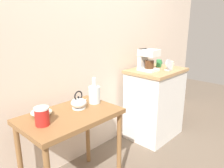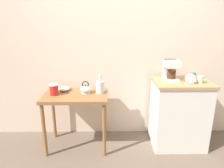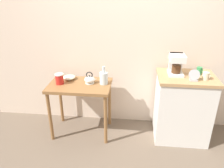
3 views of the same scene
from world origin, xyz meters
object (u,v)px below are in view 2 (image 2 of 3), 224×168
(coffee_maker, at_px, (171,69))
(mug_tall_green, at_px, (193,76))
(teakettle, at_px, (86,89))
(bowl_stoneware, at_px, (64,89))
(mug_small_cream, at_px, (200,79))
(glass_carafe_vase, at_px, (100,87))
(canister_enamel, at_px, (54,90))
(table_clock, at_px, (190,79))

(coffee_maker, relative_size, mug_tall_green, 2.70)
(coffee_maker, bearing_deg, teakettle, -177.77)
(bowl_stoneware, height_order, mug_small_cream, mug_small_cream)
(bowl_stoneware, height_order, coffee_maker, coffee_maker)
(glass_carafe_vase, bearing_deg, bowl_stoneware, 169.10)
(glass_carafe_vase, height_order, coffee_maker, coffee_maker)
(canister_enamel, bearing_deg, teakettle, 8.80)
(coffee_maker, xyz_separation_m, table_clock, (0.18, -0.20, -0.08))
(coffee_maker, distance_m, table_clock, 0.28)
(teakettle, height_order, glass_carafe_vase, glass_carafe_vase)
(canister_enamel, bearing_deg, mug_tall_green, 3.71)
(canister_enamel, height_order, mug_small_cream, mug_small_cream)
(bowl_stoneware, bearing_deg, table_clock, -8.98)
(teakettle, distance_m, mug_tall_green, 1.40)
(coffee_maker, bearing_deg, canister_enamel, -176.03)
(canister_enamel, distance_m, mug_tall_green, 1.79)
(mug_small_cream, bearing_deg, bowl_stoneware, 173.70)
(glass_carafe_vase, relative_size, mug_small_cream, 2.75)
(bowl_stoneware, relative_size, table_clock, 1.24)
(bowl_stoneware, height_order, glass_carafe_vase, glass_carafe_vase)
(glass_carafe_vase, distance_m, canister_enamel, 0.58)
(teakettle, height_order, table_clock, table_clock)
(table_clock, bearing_deg, coffee_maker, 132.99)
(bowl_stoneware, distance_m, glass_carafe_vase, 0.51)
(mug_tall_green, bearing_deg, glass_carafe_vase, -177.48)
(canister_enamel, distance_m, table_clock, 1.68)
(bowl_stoneware, xyz_separation_m, table_clock, (1.59, -0.25, 0.19))
(coffee_maker, bearing_deg, glass_carafe_vase, -177.45)
(teakettle, bearing_deg, mug_small_cream, -3.77)
(coffee_maker, distance_m, mug_small_cream, 0.37)
(glass_carafe_vase, height_order, table_clock, table_clock)
(teakettle, xyz_separation_m, coffee_maker, (1.10, 0.04, 0.25))
(teakettle, relative_size, coffee_maker, 0.66)
(teakettle, relative_size, table_clock, 1.23)
(bowl_stoneware, xyz_separation_m, teakettle, (0.31, -0.10, 0.02))
(canister_enamel, height_order, coffee_maker, coffee_maker)
(canister_enamel, relative_size, table_clock, 1.02)
(coffee_maker, xyz_separation_m, mug_small_cream, (0.33, -0.14, -0.10))
(canister_enamel, bearing_deg, mug_small_cream, -1.06)
(teakettle, bearing_deg, mug_tall_green, 2.27)
(glass_carafe_vase, relative_size, coffee_maker, 0.94)
(coffee_maker, height_order, table_clock, coffee_maker)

